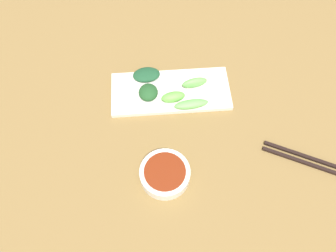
% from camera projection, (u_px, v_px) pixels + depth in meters
% --- Properties ---
extents(tabletop, '(2.10, 2.10, 0.02)m').
position_uv_depth(tabletop, '(166.00, 136.00, 0.90)').
color(tabletop, olive).
rests_on(tabletop, ground).
extents(sauce_bowl, '(0.12, 0.12, 0.03)m').
position_uv_depth(sauce_bowl, '(165.00, 174.00, 0.82)').
color(sauce_bowl, silver).
rests_on(sauce_bowl, tabletop).
extents(serving_plate, '(0.14, 0.32, 0.01)m').
position_uv_depth(serving_plate, '(171.00, 91.00, 0.95)').
color(serving_plate, silver).
rests_on(serving_plate, tabletop).
extents(broccoli_stalk_0, '(0.04, 0.09, 0.02)m').
position_uv_depth(broccoli_stalk_0, '(191.00, 104.00, 0.91)').
color(broccoli_stalk_0, '#66B455').
rests_on(broccoli_stalk_0, serving_plate).
extents(broccoli_stalk_1, '(0.04, 0.07, 0.03)m').
position_uv_depth(broccoli_stalk_1, '(173.00, 97.00, 0.91)').
color(broccoli_stalk_1, '#64B847').
rests_on(broccoli_stalk_1, serving_plate).
extents(broccoli_leafy_2, '(0.06, 0.06, 0.03)m').
position_uv_depth(broccoli_leafy_2, '(148.00, 92.00, 0.92)').
color(broccoli_leafy_2, '#204F25').
rests_on(broccoli_leafy_2, serving_plate).
extents(broccoli_stalk_3, '(0.03, 0.07, 0.03)m').
position_uv_depth(broccoli_stalk_3, '(195.00, 83.00, 0.94)').
color(broccoli_stalk_3, '#67B252').
rests_on(broccoli_stalk_3, serving_plate).
extents(broccoli_leafy_4, '(0.06, 0.08, 0.02)m').
position_uv_depth(broccoli_leafy_4, '(146.00, 75.00, 0.96)').
color(broccoli_leafy_4, '#1B4A2B').
rests_on(broccoli_leafy_4, serving_plate).
extents(chopsticks, '(0.12, 0.22, 0.01)m').
position_uv_depth(chopsticks, '(310.00, 161.00, 0.85)').
color(chopsticks, black).
rests_on(chopsticks, tabletop).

